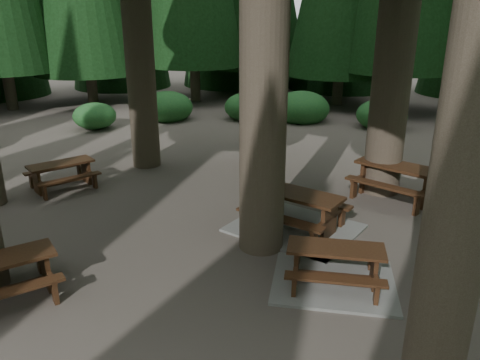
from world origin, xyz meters
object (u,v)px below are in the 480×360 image
at_px(picnic_table_b, 62,171).
at_px(picnic_table_d, 397,176).
at_px(picnic_table_a, 334,272).
at_px(picnic_table_c, 295,217).

distance_m(picnic_table_b, picnic_table_d, 8.32).
bearing_deg(picnic_table_b, picnic_table_a, -75.48).
xyz_separation_m(picnic_table_a, picnic_table_c, (-1.25, 1.70, 0.07)).
bearing_deg(picnic_table_d, picnic_table_b, -143.08).
height_order(picnic_table_a, picnic_table_d, picnic_table_d).
height_order(picnic_table_a, picnic_table_b, picnic_table_b).
xyz_separation_m(picnic_table_c, picnic_table_d, (1.66, 2.68, 0.27)).
relative_size(picnic_table_b, picnic_table_c, 0.71).
bearing_deg(picnic_table_d, picnic_table_a, -78.47).
distance_m(picnic_table_b, picnic_table_c, 6.16).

